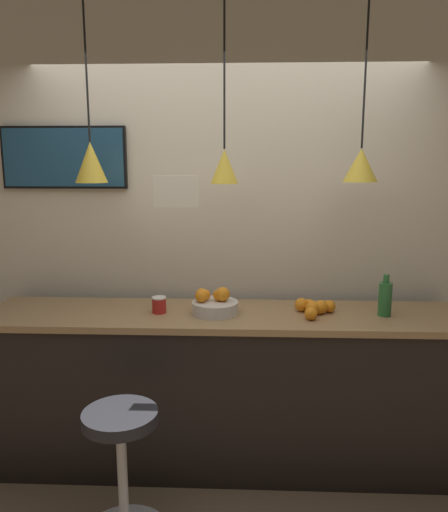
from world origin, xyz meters
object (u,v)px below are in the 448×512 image
at_px(bar_stool, 122,458).
at_px(mounted_tv, 64,158).
at_px(juice_bottle, 385,298).
at_px(spread_jar, 159,305).
at_px(fruit_bowl, 214,304).

bearing_deg(bar_stool, mounted_tv, 118.99).
bearing_deg(mounted_tv, juice_bottle, -10.66).
xyz_separation_m(bar_stool, spread_jar, (0.09, 0.67, 0.59)).
xyz_separation_m(fruit_bowl, mounted_tv, (-1.00, 0.38, 0.87)).
bearing_deg(spread_jar, bar_stool, -97.30).
relative_size(bar_stool, fruit_bowl, 2.49).
xyz_separation_m(bar_stool, juice_bottle, (1.43, 0.67, 0.65)).
bearing_deg(fruit_bowl, juice_bottle, -0.17).
xyz_separation_m(fruit_bowl, juice_bottle, (1.01, -0.00, 0.05)).
bearing_deg(spread_jar, fruit_bowl, 0.51).
xyz_separation_m(juice_bottle, mounted_tv, (-2.01, 0.38, 0.82)).
bearing_deg(bar_stool, spread_jar, 82.70).
bearing_deg(juice_bottle, fruit_bowl, 179.83).
bearing_deg(juice_bottle, spread_jar, -180.00).
bearing_deg(fruit_bowl, bar_stool, -121.87).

